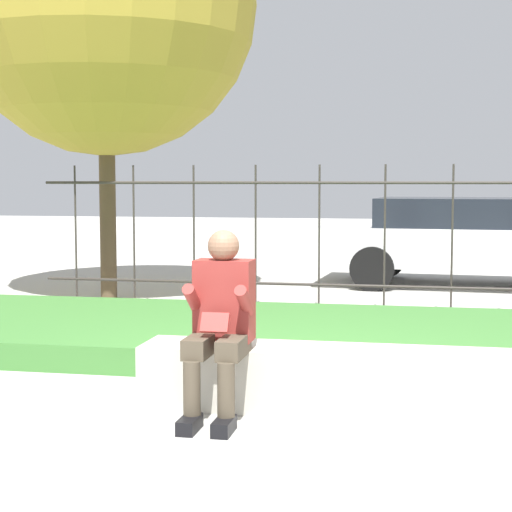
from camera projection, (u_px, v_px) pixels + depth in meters
The scene contains 7 objects.
ground_plane at pixel (296, 409), 5.83m from camera, with size 60.00×60.00×0.00m, color #B2AFA8.
stone_bench at pixel (333, 383), 5.76m from camera, with size 2.63×0.49×0.43m.
person_seated_reader at pixel (220, 317), 5.59m from camera, with size 0.42×0.73×1.23m.
grass_berm at pixel (331, 338), 7.86m from camera, with size 9.52×2.78×0.23m.
iron_fence at pixel (352, 237), 9.83m from camera, with size 7.52×0.03×1.74m.
car_parked_center at pixel (474, 238), 12.60m from camera, with size 4.71×2.22×1.31m.
tree_behind_fence at pixel (105, 3), 11.06m from camera, with size 3.95×3.95×5.83m.
Camera 1 is at (0.86, -5.65, 1.55)m, focal length 60.00 mm.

